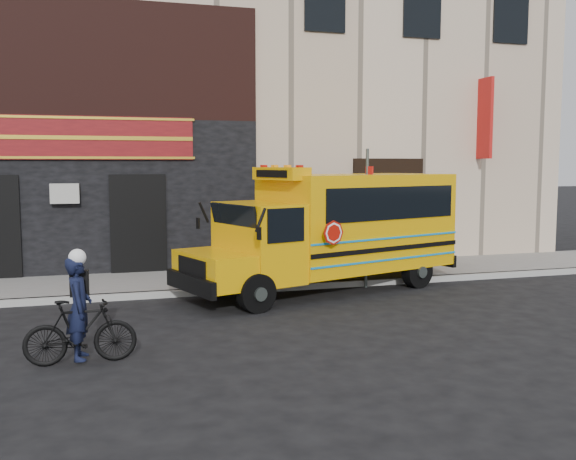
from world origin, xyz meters
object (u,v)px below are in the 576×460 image
Objects in this scene: bicycle at (80,332)px; cyclist at (79,311)px; sign_pole at (367,212)px; school_bus at (336,227)px.

bicycle is 0.31m from cyclist.
cyclist is at bearing -147.15° from sign_pole.
school_bus is 4.59× the size of cyclist.
school_bus is at bearing -178.40° from sign_pole.
sign_pole is 7.92m from bicycle.
school_bus is at bearing -53.28° from bicycle.
school_bus is 7.21m from bicycle.
school_bus is 0.87m from sign_pole.
sign_pole is 2.04× the size of bicycle.
cyclist is at bearing -143.79° from school_bus.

